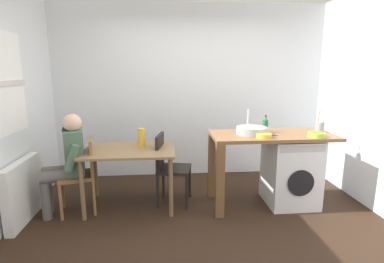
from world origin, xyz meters
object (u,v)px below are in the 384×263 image
Objects in this scene: vase at (142,138)px; chair_opposite at (168,165)px; bottle_tall_green at (265,125)px; seated_person at (67,159)px; washing_machine at (291,171)px; mixing_bowl at (264,135)px; utensil_crock at (320,127)px; colander at (317,134)px; chair_person_seat at (83,171)px; dining_table at (129,157)px.

chair_opposite is at bearing -6.34° from vase.
bottle_tall_green is 0.92× the size of vase.
seated_person is 0.90m from vase.
mixing_bowl is (-0.44, -0.20, 0.52)m from washing_machine.
washing_machine is at bearing -171.90° from utensil_crock.
bottle_tall_green is at bearing 149.20° from colander.
chair_person_seat is 1.04m from chair_opposite.
chair_opposite is 1.83m from colander.
chair_opposite is 0.75× the size of seated_person.
colander is at bearing -123.70° from utensil_crock.
chair_opposite is 0.48m from vase.
vase is (-2.06, 0.42, -0.09)m from colander.
mixing_bowl is (1.11, -0.36, 0.44)m from chair_opposite.
chair_person_seat is at bearing 174.27° from mixing_bowl.
utensil_crock is at bearing -103.12° from seated_person.
washing_machine is 3.93× the size of bottle_tall_green.
colander is at bearing -8.12° from dining_table.
utensil_crock is at bearing -3.10° from bottle_tall_green.
washing_machine is at bearing 94.62° from chair_opposite.
dining_table is at bearing 169.45° from mixing_bowl.
seated_person is at bearing -179.50° from washing_machine.
colander is at bearing -30.80° from bottle_tall_green.
bottle_tall_green is at bearing 97.22° from chair_opposite.
seated_person is 3.11m from utensil_crock.
utensil_crock reaches higher than mixing_bowl.
washing_machine is (2.73, 0.02, -0.24)m from seated_person.
chair_person_seat is 2.30m from bottle_tall_green.
colander reaches higher than washing_machine.
mixing_bowl reaches higher than chair_opposite.
seated_person is 4.01× the size of utensil_crock.
dining_table is 0.28m from vase.
vase is (-1.55, 0.11, -0.16)m from bottle_tall_green.
utensil_crock is (0.80, 0.25, 0.04)m from mixing_bowl.
vase is at bearing -89.97° from chair_person_seat.
dining_table is 1.22× the size of chair_person_seat.
bottle_tall_green reaches higher than mixing_bowl.
vase is at bearing 176.28° from utensil_crock.
colander is (2.21, -0.32, 0.31)m from dining_table.
chair_person_seat reaches higher than dining_table.
chair_person_seat is 0.23m from seated_person.
chair_person_seat is 2.98m from utensil_crock.
utensil_crock is (0.70, -0.04, -0.03)m from bottle_tall_green.
colander is 2.10m from vase.
bottle_tall_green is 0.32m from mixing_bowl.
vase is (0.70, 0.18, 0.35)m from chair_person_seat.
bottle_tall_green is at bearing 176.90° from utensil_crock.
bottle_tall_green is at bearing 69.48° from mixing_bowl.
chair_person_seat is at bearing -90.00° from seated_person.
utensil_crock reaches higher than dining_table.
colander is (2.76, -0.23, 0.44)m from chair_person_seat.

